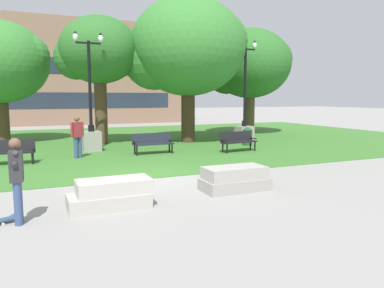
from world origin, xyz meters
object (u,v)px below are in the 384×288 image
lamp_post_right (91,128)px  trash_bin (248,136)px  person_bystander_near_lawn (77,135)px  concrete_block_center (111,194)px  person_skateboarder (17,175)px  park_bench_far_left (238,140)px  park_bench_near_right (153,142)px  lamp_post_left (244,123)px  concrete_block_left (235,179)px  park_bench_near_left (9,150)px

lamp_post_right → trash_bin: size_ratio=5.60×
person_bystander_near_lawn → concrete_block_center: bearing=-91.2°
trash_bin → person_skateboarder: bearing=-141.3°
concrete_block_center → trash_bin: size_ratio=1.94×
park_bench_far_left → trash_bin: bearing=47.0°
park_bench_near_right → park_bench_far_left: bearing=-13.1°
person_skateboarder → lamp_post_left: (11.01, 9.49, 0.14)m
lamp_post_right → person_bystander_near_lawn: bearing=-114.2°
lamp_post_left → park_bench_near_right: bearing=-162.5°
concrete_block_left → lamp_post_left: size_ratio=0.33×
person_skateboarder → lamp_post_left: lamp_post_left is taller
lamp_post_left → lamp_post_right: bearing=178.9°
park_bench_near_left → park_bench_near_right: same height
concrete_block_center → person_skateboarder: 2.05m
person_bystander_near_lawn → concrete_block_left: bearing=-65.9°
person_skateboarder → park_bench_near_right: (5.22, 7.66, -0.44)m
person_skateboarder → park_bench_near_right: size_ratio=0.95×
park_bench_near_right → trash_bin: size_ratio=1.88×
person_skateboarder → park_bench_far_left: person_skateboarder is taller
trash_bin → concrete_block_left: bearing=-124.2°
concrete_block_left → park_bench_near_left: 8.78m
concrete_block_left → person_bystander_near_lawn: person_bystander_near_lawn is taller
concrete_block_center → person_skateboarder: (-1.90, -0.38, 0.67)m
concrete_block_center → lamp_post_left: lamp_post_left is taller
park_bench_near_right → lamp_post_right: (-2.32, 1.98, 0.56)m
concrete_block_left → person_bystander_near_lawn: bearing=114.1°
lamp_post_right → concrete_block_left: bearing=-75.3°
park_bench_near_left → park_bench_far_left: size_ratio=0.99×
concrete_block_left → lamp_post_right: lamp_post_right is taller
concrete_block_center → park_bench_near_left: size_ratio=1.01×
concrete_block_center → park_bench_near_right: park_bench_near_right is taller
concrete_block_left → trash_bin: bearing=55.8°
concrete_block_center → park_bench_near_left: bearing=108.7°
concrete_block_center → lamp_post_left: 12.90m
park_bench_near_left → trash_bin: size_ratio=1.91×
lamp_post_left → park_bench_far_left: bearing=-126.6°
park_bench_near_right → person_skateboarder: bearing=-124.3°
concrete_block_center → lamp_post_left: (9.11, 9.11, 0.81)m
concrete_block_center → lamp_post_left: bearing=45.0°
park_bench_near_right → trash_bin: trash_bin is taller
concrete_block_center → trash_bin: (8.71, 8.13, 0.20)m
concrete_block_center → person_skateboarder: person_skateboarder is taller
park_bench_near_left → park_bench_far_left: (9.44, -0.52, 0.00)m
concrete_block_center → concrete_block_left: size_ratio=1.03×
park_bench_near_right → trash_bin: (5.39, 0.85, -0.04)m
park_bench_near_right → lamp_post_right: lamp_post_right is taller
park_bench_near_right → person_bystander_near_lawn: (-3.16, 0.11, 0.44)m
park_bench_near_right → lamp_post_right: 3.10m
park_bench_near_left → trash_bin: trash_bin is taller
trash_bin → person_bystander_near_lawn: (-8.55, -0.74, 0.48)m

